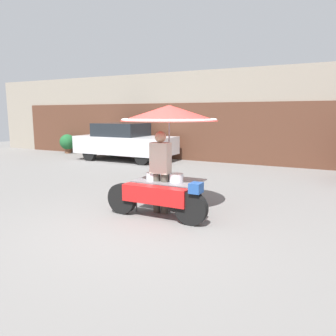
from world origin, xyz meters
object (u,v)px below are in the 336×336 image
Objects in this scene: vendor_person at (161,168)px; parked_car at (124,142)px; potted_plant at (68,142)px; vendor_motorcycle_cart at (168,129)px.

parked_car is (-4.92, 5.85, -0.11)m from vendor_person.
parked_car is 4.43× the size of potted_plant.
parked_car is at bearing 130.10° from vendor_person.
vendor_motorcycle_cart is at bearing -48.76° from parked_car.
vendor_person reaches higher than parked_car.
vendor_person is 0.39× the size of parked_car.
vendor_motorcycle_cart is 2.24× the size of potted_plant.
vendor_motorcycle_cart is 7.65m from parked_car.
potted_plant is at bearing 144.18° from vendor_motorcycle_cart.
parked_car is 4.03m from potted_plant.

